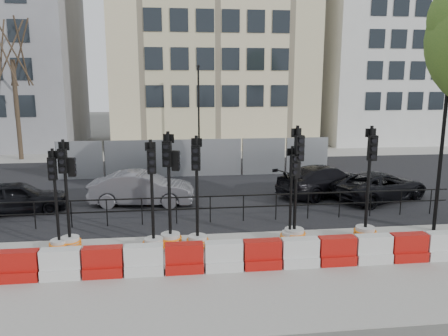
{
  "coord_description": "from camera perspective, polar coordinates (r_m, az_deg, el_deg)",
  "views": [
    {
      "loc": [
        -1.31,
        -13.71,
        5.01
      ],
      "look_at": [
        0.71,
        3.0,
        1.64
      ],
      "focal_mm": 35.0,
      "sensor_mm": 36.0,
      "label": 1
    }
  ],
  "objects": [
    {
      "name": "traffic_signal_d",
      "position": [
        13.4,
        -7.03,
        -6.84
      ],
      "size": [
        0.7,
        0.7,
        3.56
      ],
      "rotation": [
        0.0,
        0.0,
        -0.28
      ],
      "color": "#B9B9B4",
      "rests_on": "ground"
    },
    {
      "name": "building_white",
      "position": [
        40.23,
        20.92,
        14.87
      ],
      "size": [
        12.0,
        9.06,
        16.0
      ],
      "color": "silver",
      "rests_on": "ground"
    },
    {
      "name": "building_grey",
      "position": [
        37.93,
        -27.21,
        13.12
      ],
      "size": [
        11.0,
        9.06,
        14.0
      ],
      "color": "gray",
      "rests_on": "ground"
    },
    {
      "name": "barrier_row",
      "position": [
        11.93,
        -0.05,
        -11.57
      ],
      "size": [
        15.7,
        0.5,
        0.8
      ],
      "color": "#AF170E",
      "rests_on": "ground"
    },
    {
      "name": "tree_bare_far",
      "position": [
        30.82,
        -25.97,
        13.28
      ],
      "size": [
        2.0,
        2.0,
        9.0
      ],
      "color": "#473828",
      "rests_on": "ground"
    },
    {
      "name": "heras_fencing",
      "position": [
        24.04,
        -2.32,
        0.89
      ],
      "size": [
        14.33,
        1.72,
        2.0
      ],
      "color": "#93969B",
      "rests_on": "ground"
    },
    {
      "name": "car_b",
      "position": [
        18.15,
        -10.68,
        -2.64
      ],
      "size": [
        2.33,
        4.48,
        1.38
      ],
      "primitive_type": "imported",
      "rotation": [
        0.0,
        0.0,
        1.47
      ],
      "color": "#535358",
      "rests_on": "ground"
    },
    {
      "name": "traffic_signal_f",
      "position": [
        13.83,
        8.69,
        -6.81
      ],
      "size": [
        0.61,
        0.61,
        3.08
      ],
      "rotation": [
        0.0,
        0.0,
        0.29
      ],
      "color": "#B9B9B4",
      "rests_on": "ground"
    },
    {
      "name": "building_cream",
      "position": [
        36.07,
        -1.68,
        17.68
      ],
      "size": [
        15.0,
        10.06,
        18.0
      ],
      "color": "beige",
      "rests_on": "ground"
    },
    {
      "name": "lamp_post_near",
      "position": [
        15.96,
        26.72,
        3.7
      ],
      "size": [
        0.12,
        0.56,
        6.0
      ],
      "color": "black",
      "rests_on": "ground"
    },
    {
      "name": "traffic_signal_e",
      "position": [
        13.23,
        -3.51,
        -7.63
      ],
      "size": [
        0.68,
        0.68,
        3.46
      ],
      "rotation": [
        0.0,
        0.0,
        -0.2
      ],
      "color": "#B9B9B4",
      "rests_on": "ground"
    },
    {
      "name": "traffic_signal_b",
      "position": [
        13.9,
        -19.58,
        -6.97
      ],
      "size": [
        0.66,
        0.66,
        3.36
      ],
      "rotation": [
        0.0,
        0.0,
        -0.09
      ],
      "color": "#B9B9B4",
      "rests_on": "ground"
    },
    {
      "name": "sidewalk_far",
      "position": [
        30.15,
        -4.33,
        1.75
      ],
      "size": [
        40.0,
        4.0,
        0.02
      ],
      "primitive_type": "cube",
      "color": "gray",
      "rests_on": "ground"
    },
    {
      "name": "traffic_signal_a",
      "position": [
        13.9,
        -20.82,
        -7.73
      ],
      "size": [
        0.61,
        0.61,
        3.12
      ],
      "rotation": [
        0.0,
        0.0,
        -0.04
      ],
      "color": "#B9B9B4",
      "rests_on": "ground"
    },
    {
      "name": "road",
      "position": [
        21.34,
        -3.2,
        -2.22
      ],
      "size": [
        40.0,
        14.0,
        0.03
      ],
      "primitive_type": "cube",
      "color": "black",
      "rests_on": "ground"
    },
    {
      "name": "lamp_post_far",
      "position": [
        28.8,
        -3.32,
        7.76
      ],
      "size": [
        0.12,
        0.56,
        6.0
      ],
      "color": "black",
      "rests_on": "ground"
    },
    {
      "name": "car_a",
      "position": [
        18.49,
        -25.41,
        -3.49
      ],
      "size": [
        2.85,
        4.25,
        1.26
      ],
      "primitive_type": "imported",
      "rotation": [
        0.0,
        0.0,
        1.76
      ],
      "color": "black",
      "rests_on": "ground"
    },
    {
      "name": "kerb_railing",
      "position": [
        15.58,
        -1.81,
        -4.78
      ],
      "size": [
        18.0,
        0.04,
        1.0
      ],
      "color": "black",
      "rests_on": "ground"
    },
    {
      "name": "traffic_signal_g",
      "position": [
        13.88,
        9.24,
        -6.62
      ],
      "size": [
        0.73,
        0.73,
        3.69
      ],
      "rotation": [
        0.0,
        0.0,
        0.25
      ],
      "color": "#B9B9B4",
      "rests_on": "ground"
    },
    {
      "name": "traffic_signal_c",
      "position": [
        13.2,
        -9.22,
        -7.89
      ],
      "size": [
        0.66,
        0.66,
        3.37
      ],
      "rotation": [
        0.0,
        0.0,
        0.15
      ],
      "color": "#B9B9B4",
      "rests_on": "ground"
    },
    {
      "name": "car_c",
      "position": [
        19.83,
        13.03,
        -1.58
      ],
      "size": [
        5.42,
        6.1,
        1.36
      ],
      "primitive_type": "imported",
      "rotation": [
        0.0,
        0.0,
        2.0
      ],
      "color": "black",
      "rests_on": "ground"
    },
    {
      "name": "sidewalk_near",
      "position": [
        11.89,
        0.07,
        -13.52
      ],
      "size": [
        40.0,
        6.0,
        0.02
      ],
      "primitive_type": "cube",
      "color": "gray",
      "rests_on": "ground"
    },
    {
      "name": "ground",
      "position": [
        14.65,
        -1.37,
        -8.66
      ],
      "size": [
        120.0,
        120.0,
        0.0
      ],
      "primitive_type": "plane",
      "color": "#51514C",
      "rests_on": "ground"
    },
    {
      "name": "car_d",
      "position": [
        19.76,
        19.69,
        -2.21
      ],
      "size": [
        5.16,
        5.83,
        1.22
      ],
      "primitive_type": "imported",
      "rotation": [
        0.0,
        0.0,
        1.97
      ],
      "color": "black",
      "rests_on": "ground"
    },
    {
      "name": "traffic_signal_h",
      "position": [
        14.61,
        18.07,
        -6.17
      ],
      "size": [
        0.72,
        0.72,
        3.66
      ],
      "rotation": [
        0.0,
        0.0,
        -0.03
      ],
      "color": "#B9B9B4",
      "rests_on": "ground"
    }
  ]
}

